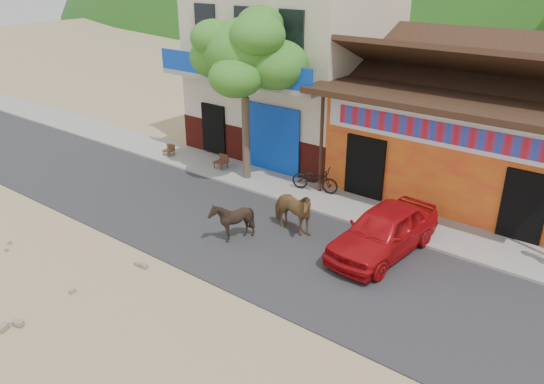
{
  "coord_description": "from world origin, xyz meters",
  "views": [
    {
      "loc": [
        7.22,
        -7.98,
        7.53
      ],
      "look_at": [
        -1.26,
        3.0,
        1.4
      ],
      "focal_mm": 35.0,
      "sensor_mm": 36.0,
      "label": 1
    }
  ],
  "objects_px": {
    "scooter": "(315,179)",
    "cafe_chair_right": "(220,156)",
    "cow_tan": "(292,211)",
    "tree": "(245,97)",
    "cafe_chair_left": "(168,146)",
    "red_car": "(384,231)",
    "cow_dark": "(232,221)"
  },
  "relations": [
    {
      "from": "tree",
      "to": "cow_tan",
      "type": "xyz_separation_m",
      "value": [
        3.72,
        -2.34,
        -2.39
      ]
    },
    {
      "from": "cow_dark",
      "to": "scooter",
      "type": "height_order",
      "value": "cow_dark"
    },
    {
      "from": "cow_tan",
      "to": "cafe_chair_right",
      "type": "xyz_separation_m",
      "value": [
        -5.12,
        2.44,
        -0.13
      ]
    },
    {
      "from": "cow_dark",
      "to": "cafe_chair_right",
      "type": "bearing_deg",
      "value": -157.31
    },
    {
      "from": "cow_tan",
      "to": "scooter",
      "type": "xyz_separation_m",
      "value": [
        -1.04,
        2.82,
        -0.17
      ]
    },
    {
      "from": "red_car",
      "to": "scooter",
      "type": "xyz_separation_m",
      "value": [
        -3.73,
        2.25,
        -0.15
      ]
    },
    {
      "from": "scooter",
      "to": "cafe_chair_right",
      "type": "relative_size",
      "value": 1.75
    },
    {
      "from": "scooter",
      "to": "cafe_chair_left",
      "type": "bearing_deg",
      "value": 82.8
    },
    {
      "from": "red_car",
      "to": "scooter",
      "type": "height_order",
      "value": "red_car"
    },
    {
      "from": "tree",
      "to": "cafe_chair_left",
      "type": "height_order",
      "value": "tree"
    },
    {
      "from": "tree",
      "to": "cafe_chair_left",
      "type": "distance_m",
      "value": 4.86
    },
    {
      "from": "scooter",
      "to": "cafe_chair_right",
      "type": "bearing_deg",
      "value": 83.14
    },
    {
      "from": "tree",
      "to": "scooter",
      "type": "xyz_separation_m",
      "value": [
        2.67,
        0.48,
        -2.56
      ]
    },
    {
      "from": "red_car",
      "to": "scooter",
      "type": "distance_m",
      "value": 4.36
    },
    {
      "from": "red_car",
      "to": "cafe_chair_right",
      "type": "xyz_separation_m",
      "value": [
        -7.81,
        1.88,
        -0.11
      ]
    },
    {
      "from": "cow_tan",
      "to": "scooter",
      "type": "relative_size",
      "value": 0.98
    },
    {
      "from": "cafe_chair_left",
      "to": "cafe_chair_right",
      "type": "bearing_deg",
      "value": -5.03
    },
    {
      "from": "tree",
      "to": "scooter",
      "type": "distance_m",
      "value": 3.73
    },
    {
      "from": "cafe_chair_left",
      "to": "cafe_chair_right",
      "type": "relative_size",
      "value": 0.84
    },
    {
      "from": "cow_tan",
      "to": "scooter",
      "type": "distance_m",
      "value": 3.01
    },
    {
      "from": "cow_dark",
      "to": "red_car",
      "type": "distance_m",
      "value": 4.27
    },
    {
      "from": "tree",
      "to": "red_car",
      "type": "bearing_deg",
      "value": -15.47
    },
    {
      "from": "cow_tan",
      "to": "red_car",
      "type": "relative_size",
      "value": 0.42
    },
    {
      "from": "tree",
      "to": "cow_tan",
      "type": "bearing_deg",
      "value": -32.14
    },
    {
      "from": "scooter",
      "to": "cow_tan",
      "type": "bearing_deg",
      "value": -171.79
    },
    {
      "from": "tree",
      "to": "scooter",
      "type": "bearing_deg",
      "value": 10.17
    },
    {
      "from": "cow_tan",
      "to": "cafe_chair_left",
      "type": "height_order",
      "value": "cow_tan"
    },
    {
      "from": "tree",
      "to": "cafe_chair_right",
      "type": "relative_size",
      "value": 6.26
    },
    {
      "from": "tree",
      "to": "cafe_chair_left",
      "type": "xyz_separation_m",
      "value": [
        -4.11,
        -0.1,
        -2.6
      ]
    },
    {
      "from": "cow_tan",
      "to": "cow_dark",
      "type": "xyz_separation_m",
      "value": [
        -1.08,
        -1.44,
        -0.08
      ]
    },
    {
      "from": "cow_dark",
      "to": "cafe_chair_right",
      "type": "height_order",
      "value": "cow_dark"
    },
    {
      "from": "tree",
      "to": "cow_dark",
      "type": "xyz_separation_m",
      "value": [
        2.64,
        -3.77,
        -2.46
      ]
    }
  ]
}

